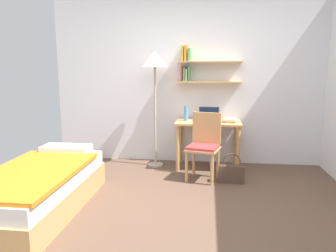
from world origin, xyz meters
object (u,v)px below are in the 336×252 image
(bed, at_px, (39,189))
(handbag, at_px, (231,173))
(desk_chair, at_px, (204,143))
(standing_lamp, at_px, (155,66))
(laptop, at_px, (209,118))
(water_bottle, at_px, (186,113))
(book_stack, at_px, (230,120))
(desk, at_px, (208,130))

(bed, distance_m, handbag, 2.38)
(desk_chair, xyz_separation_m, standing_lamp, (-0.75, 0.50, 1.04))
(laptop, bearing_deg, handbag, -64.26)
(desk_chair, height_order, standing_lamp, standing_lamp)
(standing_lamp, height_order, water_bottle, standing_lamp)
(laptop, distance_m, book_stack, 0.31)
(water_bottle, distance_m, book_stack, 0.66)
(desk_chair, bearing_deg, standing_lamp, 146.54)
(water_bottle, relative_size, handbag, 0.56)
(bed, bearing_deg, book_stack, 39.49)
(desk, xyz_separation_m, desk_chair, (-0.05, -0.51, -0.09))
(desk_chair, bearing_deg, water_bottle, 119.22)
(laptop, bearing_deg, desk_chair, -96.44)
(desk, height_order, standing_lamp, standing_lamp)
(handbag, bearing_deg, laptop, 115.74)
(book_stack, bearing_deg, desk_chair, -127.23)
(bed, bearing_deg, desk_chair, 35.72)
(desk, distance_m, standing_lamp, 1.25)
(standing_lamp, bearing_deg, laptop, 1.35)
(laptop, relative_size, book_stack, 1.29)
(water_bottle, bearing_deg, standing_lamp, -178.54)
(standing_lamp, xyz_separation_m, water_bottle, (0.47, 0.01, -0.70))
(water_bottle, height_order, book_stack, water_bottle)
(bed, height_order, desk, desk)
(bed, height_order, handbag, bed)
(desk_chair, bearing_deg, laptop, 83.56)
(desk, relative_size, handbag, 2.41)
(desk_chair, distance_m, water_bottle, 0.67)
(bed, bearing_deg, handbag, 28.03)
(desk_chair, distance_m, standing_lamp, 1.38)
(desk, bearing_deg, book_stack, -4.11)
(bed, relative_size, handbag, 4.65)
(laptop, bearing_deg, bed, -135.44)
(desk, xyz_separation_m, water_bottle, (-0.33, 0.00, 0.25))
(bed, xyz_separation_m, standing_lamp, (0.98, 1.74, 1.29))
(desk_chair, distance_m, laptop, 0.59)
(standing_lamp, bearing_deg, bed, -119.27)
(bed, bearing_deg, laptop, 44.56)
(handbag, bearing_deg, bed, -151.97)
(laptop, height_order, book_stack, laptop)
(bed, relative_size, book_stack, 7.85)
(standing_lamp, distance_m, laptop, 1.11)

